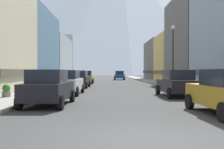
# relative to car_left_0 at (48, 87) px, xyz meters

# --- Properties ---
(ground_plane) EXTENTS (400.00, 400.00, 0.00)m
(ground_plane) POSITION_rel_car_left_0_xyz_m (3.80, -6.87, -0.90)
(ground_plane) COLOR #393939
(sidewalk_left) EXTENTS (2.50, 100.00, 0.15)m
(sidewalk_left) POSITION_rel_car_left_0_xyz_m (-2.45, 28.13, -0.82)
(sidewalk_left) COLOR gray
(sidewalk_left) RESTS_ON ground
(sidewalk_right) EXTENTS (2.50, 100.00, 0.15)m
(sidewalk_right) POSITION_rel_car_left_0_xyz_m (10.05, 28.13, -0.82)
(sidewalk_right) COLOR gray
(sidewalk_right) RESTS_ON ground
(storefront_left_2) EXTENTS (10.22, 12.17, 8.70)m
(storefront_left_2) POSITION_rel_car_left_0_xyz_m (-8.66, 18.74, 3.29)
(storefront_left_2) COLOR slate
(storefront_left_2) RESTS_ON ground
(storefront_left_3) EXTENTS (7.87, 13.77, 7.37)m
(storefront_left_3) POSITION_rel_car_left_0_xyz_m (-7.48, 32.22, 2.65)
(storefront_left_3) COLOR #99A5B2
(storefront_left_3) RESTS_ON ground
(storefront_left_4) EXTENTS (8.29, 9.30, 8.81)m
(storefront_left_4) POSITION_rel_car_left_0_xyz_m (-7.69, 44.24, 3.35)
(storefront_left_4) COLOR #99A5B2
(storefront_left_4) RESTS_ON ground
(storefront_right_2) EXTENTS (8.91, 11.83, 10.96)m
(storefront_right_2) POSITION_rel_car_left_0_xyz_m (15.61, 20.68, 4.41)
(storefront_right_2) COLOR #66605B
(storefront_right_2) RESTS_ON ground
(storefront_right_3) EXTENTS (7.71, 9.19, 7.73)m
(storefront_right_3) POSITION_rel_car_left_0_xyz_m (15.01, 31.47, 2.82)
(storefront_right_3) COLOR #D8B259
(storefront_right_3) RESTS_ON ground
(storefront_right_4) EXTENTS (7.77, 12.84, 7.94)m
(storefront_right_4) POSITION_rel_car_left_0_xyz_m (15.03, 42.79, 2.92)
(storefront_right_4) COLOR #66605B
(storefront_right_4) RESTS_ON ground
(car_left_0) EXTENTS (2.16, 4.45, 1.78)m
(car_left_0) POSITION_rel_car_left_0_xyz_m (0.00, 0.00, 0.00)
(car_left_0) COLOR black
(car_left_0) RESTS_ON ground
(car_left_1) EXTENTS (2.19, 4.46, 1.78)m
(car_left_1) POSITION_rel_car_left_0_xyz_m (-0.00, 6.49, 0.00)
(car_left_1) COLOR silver
(car_left_1) RESTS_ON ground
(car_left_2) EXTENTS (2.15, 4.44, 1.78)m
(car_left_2) POSITION_rel_car_left_0_xyz_m (0.00, 15.04, 0.00)
(car_left_2) COLOR black
(car_left_2) RESTS_ON ground
(car_left_3) EXTENTS (2.09, 4.41, 1.78)m
(car_left_3) POSITION_rel_car_left_0_xyz_m (0.00, 24.24, 0.00)
(car_left_3) COLOR #B28419
(car_left_3) RESTS_ON ground
(car_right_1) EXTENTS (2.18, 4.45, 1.78)m
(car_right_1) POSITION_rel_car_left_0_xyz_m (7.60, 4.69, 0.00)
(car_right_1) COLOR black
(car_right_1) RESTS_ON ground
(car_driving_0) EXTENTS (2.06, 4.40, 1.78)m
(car_driving_0) POSITION_rel_car_left_0_xyz_m (5.40, 41.38, 0.00)
(car_driving_0) COLOR #19478C
(car_driving_0) RESTS_ON ground
(potted_plant_0) EXTENTS (0.53, 0.53, 0.82)m
(potted_plant_0) POSITION_rel_car_left_0_xyz_m (10.80, 7.85, -0.29)
(potted_plant_0) COLOR brown
(potted_plant_0) RESTS_ON sidewalk_right
(potted_plant_2) EXTENTS (0.51, 0.51, 0.76)m
(potted_plant_2) POSITION_rel_car_left_0_xyz_m (-3.20, 3.14, -0.38)
(potted_plant_2) COLOR gray
(potted_plant_2) RESTS_ON sidewalk_left
(pedestrian_0) EXTENTS (0.36, 0.36, 1.57)m
(pedestrian_0) POSITION_rel_car_left_0_xyz_m (-2.45, 5.07, -0.03)
(pedestrian_0) COLOR navy
(pedestrian_0) RESTS_ON sidewalk_left
(streetlamp_right) EXTENTS (0.36, 0.36, 5.86)m
(streetlamp_right) POSITION_rel_car_left_0_xyz_m (9.15, 12.26, 3.09)
(streetlamp_right) COLOR black
(streetlamp_right) RESTS_ON sidewalk_right
(mountain_backdrop) EXTENTS (299.64, 299.64, 139.32)m
(mountain_backdrop) POSITION_rel_car_left_0_xyz_m (13.81, 253.13, 68.76)
(mountain_backdrop) COLOR silver
(mountain_backdrop) RESTS_ON ground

